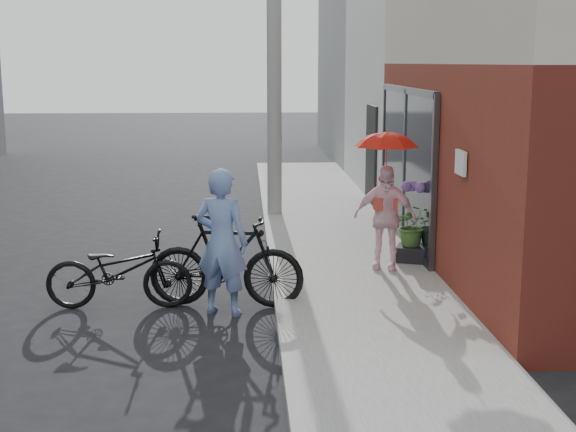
{
  "coord_description": "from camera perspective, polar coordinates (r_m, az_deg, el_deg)",
  "views": [
    {
      "loc": [
        0.54,
        -9.38,
        3.02
      ],
      "look_at": [
        1.07,
        0.62,
        1.1
      ],
      "focal_mm": 50.0,
      "sensor_mm": 36.0,
      "label": 1
    }
  ],
  "objects": [
    {
      "name": "utility_pole",
      "position": [
        15.4,
        -0.99,
        12.65
      ],
      "size": [
        0.28,
        0.28,
        7.0
      ],
      "primitive_type": "cylinder",
      "color": "#9E9E99",
      "rests_on": "ground"
    },
    {
      "name": "sidewalk",
      "position": [
        11.86,
        4.61,
        -3.63
      ],
      "size": [
        2.2,
        24.0,
        0.12
      ],
      "primitive_type": "cube",
      "color": "gray",
      "rests_on": "ground"
    },
    {
      "name": "bike_left",
      "position": [
        10.19,
        -11.92,
        -3.84
      ],
      "size": [
        1.82,
        0.65,
        0.95
      ],
      "primitive_type": "imported",
      "rotation": [
        0.0,
        0.0,
        1.56
      ],
      "color": "black",
      "rests_on": "ground"
    },
    {
      "name": "planter",
      "position": [
        12.06,
        8.81,
        -2.63
      ],
      "size": [
        0.55,
        0.55,
        0.23
      ],
      "primitive_type": "cube",
      "rotation": [
        0.0,
        0.0,
        -0.32
      ],
      "color": "black",
      "rests_on": "sidewalk"
    },
    {
      "name": "kimono_woman",
      "position": [
        11.44,
        6.9,
        -0.07
      ],
      "size": [
        0.94,
        0.59,
        1.49
      ],
      "primitive_type": "imported",
      "rotation": [
        0.0,
        0.0,
        -0.29
      ],
      "color": "white",
      "rests_on": "sidewalk"
    },
    {
      "name": "bike_right",
      "position": [
        10.03,
        -4.43,
        -3.22
      ],
      "size": [
        2.01,
        0.83,
        1.17
      ],
      "primitive_type": "imported",
      "rotation": [
        0.0,
        0.0,
        1.42
      ],
      "color": "black",
      "rests_on": "ground"
    },
    {
      "name": "parasol",
      "position": [
        11.29,
        7.03,
        5.52
      ],
      "size": [
        0.85,
        0.85,
        0.75
      ],
      "primitive_type": "imported",
      "color": "red",
      "rests_on": "kimono_woman"
    },
    {
      "name": "plaster_building",
      "position": [
        19.56,
        17.23,
        11.8
      ],
      "size": [
        8.0,
        6.0,
        7.0
      ],
      "primitive_type": "cube",
      "color": "silver",
      "rests_on": "ground"
    },
    {
      "name": "ground",
      "position": [
        9.87,
        -6.08,
        -7.03
      ],
      "size": [
        80.0,
        80.0,
        0.0
      ],
      "primitive_type": "plane",
      "color": "black",
      "rests_on": "ground"
    },
    {
      "name": "east_building_far",
      "position": [
        26.24,
        11.89,
        11.69
      ],
      "size": [
        8.0,
        8.0,
        7.0
      ],
      "primitive_type": "cube",
      "color": "gray",
      "rests_on": "ground"
    },
    {
      "name": "curb",
      "position": [
        11.77,
        -1.01,
        -3.71
      ],
      "size": [
        0.12,
        24.0,
        0.12
      ],
      "primitive_type": "cube",
      "color": "#9E9E99",
      "rests_on": "ground"
    },
    {
      "name": "potted_plant",
      "position": [
        11.97,
        8.87,
        -0.63
      ],
      "size": [
        0.57,
        0.49,
        0.63
      ],
      "primitive_type": "imported",
      "color": "#3E6A2A",
      "rests_on": "planter"
    },
    {
      "name": "officer",
      "position": [
        9.68,
        -4.73,
        -1.85
      ],
      "size": [
        0.76,
        0.63,
        1.8
      ],
      "primitive_type": "imported",
      "rotation": [
        0.0,
        0.0,
        2.78
      ],
      "color": "#6E89C4",
      "rests_on": "ground"
    }
  ]
}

